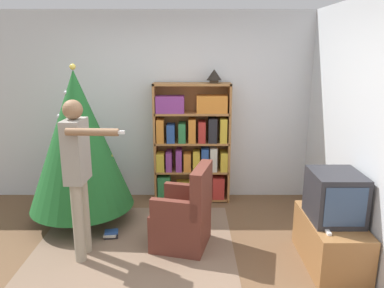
% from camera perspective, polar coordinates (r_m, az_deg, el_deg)
% --- Properties ---
extents(ground_plane, '(14.00, 14.00, 0.00)m').
position_cam_1_polar(ground_plane, '(3.88, -4.59, -18.54)').
color(ground_plane, brown).
extents(wall_back, '(8.00, 0.10, 2.60)m').
position_cam_1_polar(wall_back, '(5.29, -3.24, 5.63)').
color(wall_back, silver).
rests_on(wall_back, ground_plane).
extents(wall_right, '(0.10, 8.00, 2.60)m').
position_cam_1_polar(wall_right, '(3.74, 26.71, 0.41)').
color(wall_right, silver).
rests_on(wall_right, ground_plane).
extents(area_rug, '(2.15, 2.17, 0.01)m').
position_cam_1_polar(area_rug, '(4.23, -8.94, -15.61)').
color(area_rug, '#7F6651').
rests_on(area_rug, ground_plane).
extents(bookshelf, '(1.04, 0.28, 1.66)m').
position_cam_1_polar(bookshelf, '(5.17, 0.00, -0.36)').
color(bookshelf, '#A8703D').
rests_on(bookshelf, ground_plane).
extents(tv_stand, '(0.49, 0.93, 0.49)m').
position_cam_1_polar(tv_stand, '(4.07, 20.21, -13.76)').
color(tv_stand, '#996638').
rests_on(tv_stand, ground_plane).
extents(television, '(0.46, 0.52, 0.48)m').
position_cam_1_polar(television, '(3.87, 20.85, -7.46)').
color(television, '#28282D').
rests_on(television, tv_stand).
extents(game_remote, '(0.04, 0.12, 0.02)m').
position_cam_1_polar(game_remote, '(3.68, 19.86, -12.42)').
color(game_remote, white).
rests_on(game_remote, tv_stand).
extents(christmas_tree, '(1.24, 1.24, 1.94)m').
position_cam_1_polar(christmas_tree, '(4.63, -17.04, 0.48)').
color(christmas_tree, '#4C3323').
rests_on(christmas_tree, ground_plane).
extents(armchair, '(0.69, 0.68, 0.92)m').
position_cam_1_polar(armchair, '(4.12, -1.25, -11.22)').
color(armchair, brown).
rests_on(armchair, ground_plane).
extents(standing_person, '(0.62, 0.50, 1.64)m').
position_cam_1_polar(standing_person, '(3.84, -17.07, -3.42)').
color(standing_person, '#9E937F').
rests_on(standing_person, ground_plane).
extents(table_lamp, '(0.20, 0.20, 0.18)m').
position_cam_1_polar(table_lamp, '(5.03, 3.28, 10.41)').
color(table_lamp, '#473828').
rests_on(table_lamp, bookshelf).
extents(book_pile_near_tree, '(0.17, 0.15, 0.08)m').
position_cam_1_polar(book_pile_near_tree, '(4.50, -12.34, -13.29)').
color(book_pile_near_tree, '#232328').
rests_on(book_pile_near_tree, ground_plane).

